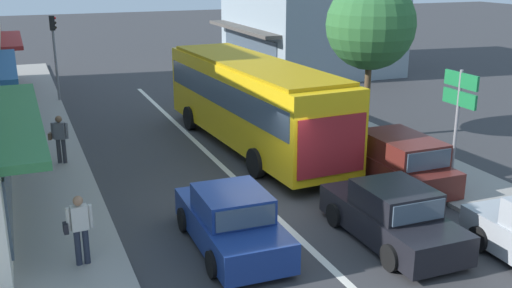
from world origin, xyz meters
The scene contains 16 objects.
ground_plane centered at (0.00, 0.00, 0.00)m, with size 140.00×140.00×0.00m, color #353538.
lane_centre_line centered at (0.00, 4.00, 0.00)m, with size 0.20×28.00×0.01m, color silver.
sidewalk_left centered at (-6.80, 6.00, 0.07)m, with size 5.20×44.00×0.14m, color gray.
kerb_right centered at (6.20, 6.00, 0.06)m, with size 2.80×44.00×0.12m, color gray.
building_right_far centered at (11.48, 20.54, 4.27)m, with size 9.12×10.59×8.55m.
city_bus centered at (1.74, 5.74, 1.88)m, with size 3.18×10.98×3.23m.
sedan_behind_bus_mid centered at (2.03, -2.80, 0.66)m, with size 1.91×4.20×1.47m.
sedan_adjacent_lane_trail centered at (-1.72, -1.62, 0.66)m, with size 1.94×4.22×1.47m.
parked_wagon_kerb_second centered at (4.46, 0.55, 0.75)m, with size 1.95×4.51×1.58m.
parked_hatchback_kerb_third centered at (4.59, 6.52, 0.71)m, with size 1.83×3.71×1.54m.
parked_sedan_kerb_rear centered at (4.60, 12.21, 0.66)m, with size 1.96×4.23×1.47m.
traffic_light_downstreet centered at (-4.26, 16.13, 2.85)m, with size 0.33×0.24×4.20m.
directional_road_sign centered at (5.98, -0.25, 2.70)m, with size 0.10×1.40×3.60m.
street_tree_right centered at (6.28, 5.20, 4.37)m, with size 3.35×3.35×6.06m.
pedestrian_with_handbag_near centered at (-5.00, 6.10, 1.07)m, with size 0.65×0.41×1.63m.
pedestrian_browsing_midblock centered at (-5.19, -1.42, 1.07)m, with size 0.65×0.27×1.63m.
Camera 1 is at (-6.12, -14.03, 6.62)m, focal length 42.00 mm.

